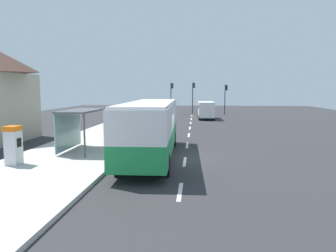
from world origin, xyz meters
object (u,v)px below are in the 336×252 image
Objects in this scene: white_van at (206,109)px; recycling_bin_yellow at (126,135)px; traffic_light_near_side at (226,95)px; sedan_near at (204,106)px; ticket_machine at (13,145)px; recycling_bin_green at (121,138)px; recycling_bin_orange at (124,136)px; bus_shelter at (77,119)px; recycling_bin_red at (119,139)px; traffic_light_median at (193,93)px; sedan_far at (205,108)px; bus at (151,126)px; traffic_light_far_side at (172,93)px.

recycling_bin_yellow is (-6.40, -19.82, -0.69)m from white_van.
sedan_near is at bearing 110.16° from traffic_light_near_side.
ticket_machine reaches higher than sedan_near.
sedan_near reaches higher than recycling_bin_green.
white_van is 21.50m from recycling_bin_orange.
recycling_bin_green is at bearing 45.35° from bus_shelter.
white_van is at bearing -112.59° from traffic_light_near_side.
recycling_bin_red is at bearing -90.00° from recycling_bin_yellow.
traffic_light_median is (4.60, 31.46, 2.72)m from recycling_bin_red.
white_van is 16.68m from sedan_near.
bus_shelter is at bearing -104.43° from sedan_far.
sedan_near is 0.88× the size of traffic_light_median.
ticket_machine is at bearing -103.37° from sedan_near.
bus is 2.21× the size of traffic_light_far_side.
traffic_light_median reaches higher than recycling_bin_orange.
recycling_bin_green is at bearing -108.41° from traffic_light_near_side.
bus_shelter is (-8.71, -40.13, 1.31)m from sedan_near.
traffic_light_near_side is 0.94× the size of traffic_light_far_side.
bus reaches higher than recycling_bin_yellow.
bus_shelter is at bearing -102.24° from sedan_near.
bus is 2.47× the size of sedan_near.
traffic_light_far_side reaches higher than sedan_far.
traffic_light_median is (4.60, 29.36, 2.72)m from recycling_bin_yellow.
bus is 11.66× the size of recycling_bin_red.
white_van reaches higher than recycling_bin_yellow.
recycling_bin_red is at bearing 53.77° from ticket_machine.
ticket_machine is 37.87m from traffic_light_near_side.
recycling_bin_yellow is at bearing 90.00° from recycling_bin_red.
bus is 5.30m from recycling_bin_yellow.
recycling_bin_red is 0.20× the size of traffic_light_near_side.
recycling_bin_orange is at bearing 90.00° from recycling_bin_red.
white_van is at bearing -90.56° from sedan_far.
traffic_light_near_side is at bearing 77.40° from bus.
traffic_light_median is (-1.90, -7.14, 2.59)m from sedan_near.
traffic_light_near_side is 0.93× the size of traffic_light_median.
white_van is at bearing -79.31° from traffic_light_median.
recycling_bin_orange is 3.95m from bus_shelter.
bus is 4.79m from bus_shelter.
traffic_light_far_side is at bearing 87.90° from recycling_bin_green.
bus is 33.11m from traffic_light_near_side.
recycling_bin_yellow is at bearing -107.90° from white_van.
recycling_bin_orange is (0.00, 1.40, 0.00)m from recycling_bin_red.
ticket_machine is (-6.45, -2.98, -0.67)m from bus.
recycling_bin_yellow is at bearing -100.09° from sedan_near.
recycling_bin_orange is 0.20× the size of traffic_light_near_side.
bus_shelter is (-6.81, -33.00, -1.28)m from traffic_light_median.
ticket_machine is 0.41× the size of traffic_light_near_side.
white_van is 2.70× the size of ticket_machine.
traffic_light_median reaches higher than bus.
recycling_bin_yellow is 29.84m from traffic_light_median.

